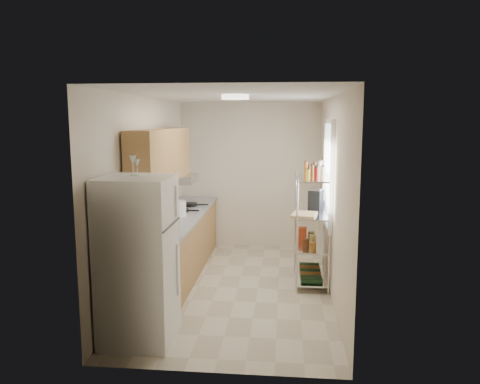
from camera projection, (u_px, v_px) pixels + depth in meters
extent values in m
cube|color=beige|center=(238.00, 288.00, 6.45)|extent=(2.50, 4.40, 0.01)
cube|color=white|center=(238.00, 95.00, 6.05)|extent=(2.50, 4.40, 0.01)
cube|color=beige|center=(250.00, 175.00, 8.42)|extent=(2.50, 0.01, 2.60)
cube|color=beige|center=(212.00, 235.00, 4.08)|extent=(2.50, 0.01, 2.60)
cube|color=beige|center=(146.00, 193.00, 6.37)|extent=(0.01, 4.40, 2.60)
cube|color=beige|center=(333.00, 196.00, 6.13)|extent=(0.01, 4.40, 2.60)
cube|color=tan|center=(179.00, 247.00, 6.90)|extent=(0.60, 3.48, 0.86)
cube|color=gray|center=(179.00, 217.00, 6.83)|extent=(0.63, 3.51, 0.04)
cube|color=#B7BABC|center=(156.00, 237.00, 5.71)|extent=(0.52, 0.44, 0.04)
cube|color=#B7BABC|center=(212.00, 225.00, 8.21)|extent=(0.01, 0.55, 0.72)
cube|color=tan|center=(162.00, 156.00, 6.37)|extent=(0.33, 2.20, 0.72)
cube|color=#B7BABC|center=(179.00, 179.00, 7.21)|extent=(0.50, 0.60, 0.12)
cube|color=white|center=(329.00, 174.00, 6.44)|extent=(0.06, 1.00, 1.46)
cube|color=silver|center=(310.00, 276.00, 6.63)|extent=(0.45, 0.90, 0.02)
cube|color=silver|center=(311.00, 245.00, 6.56)|extent=(0.45, 0.90, 0.02)
cube|color=silver|center=(312.00, 214.00, 6.49)|extent=(0.45, 0.90, 0.02)
cube|color=silver|center=(313.00, 178.00, 6.42)|extent=(0.45, 0.90, 0.02)
cylinder|color=silver|center=(297.00, 237.00, 6.12)|extent=(0.02, 0.02, 1.55)
cylinder|color=silver|center=(295.00, 222.00, 6.98)|extent=(0.02, 0.02, 1.55)
cylinder|color=silver|center=(330.00, 238.00, 6.08)|extent=(0.02, 0.02, 1.55)
cylinder|color=silver|center=(324.00, 223.00, 6.94)|extent=(0.02, 0.02, 1.55)
cylinder|color=white|center=(235.00, 97.00, 5.76)|extent=(0.34, 0.34, 0.05)
cube|color=white|center=(138.00, 260.00, 4.81)|extent=(0.71, 0.71, 1.73)
cylinder|color=white|center=(177.00, 209.00, 6.80)|extent=(0.27, 0.27, 0.22)
cylinder|color=black|center=(180.00, 210.00, 7.14)|extent=(0.27, 0.27, 0.05)
cylinder|color=black|center=(190.00, 205.00, 7.61)|extent=(0.27, 0.27, 0.05)
cube|color=tan|center=(304.00, 214.00, 6.33)|extent=(0.38, 0.45, 0.03)
cube|color=black|center=(316.00, 199.00, 6.77)|extent=(0.24, 0.30, 0.30)
cube|color=#972F12|center=(303.00, 233.00, 6.84)|extent=(0.12, 0.16, 0.17)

